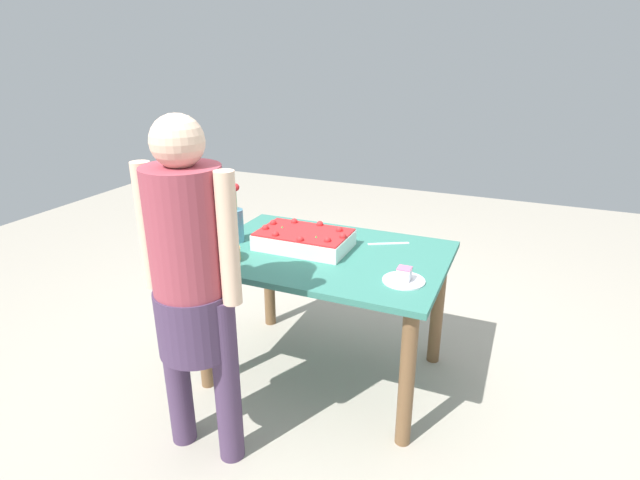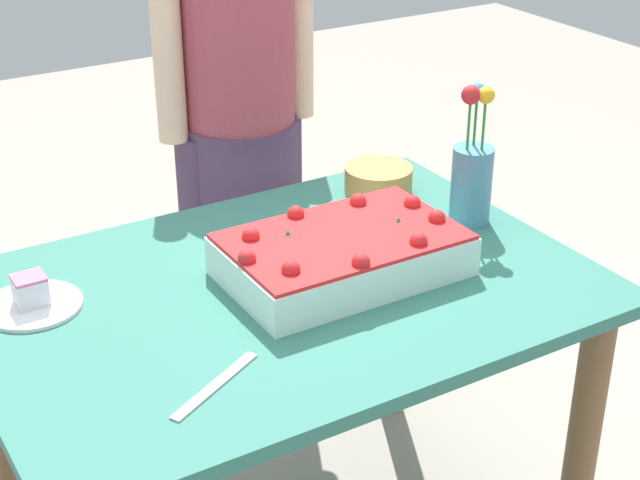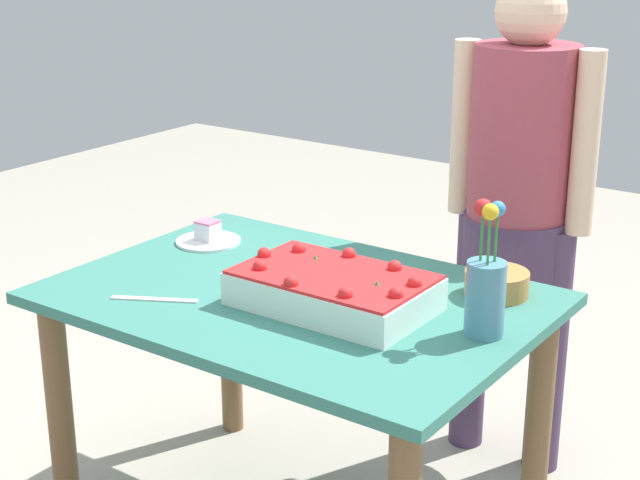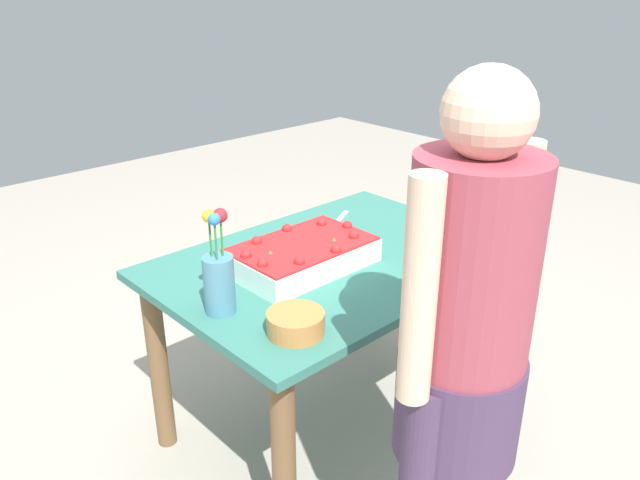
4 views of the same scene
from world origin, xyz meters
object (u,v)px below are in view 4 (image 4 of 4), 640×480
(serving_plate_with_slice, at_px, (451,234))
(flower_vase, at_px, (219,278))
(fruit_bowl, at_px, (296,323))
(cake_knife, at_px, (339,220))
(person_standing, at_px, (464,337))
(sheet_cake, at_px, (302,255))

(serving_plate_with_slice, bearing_deg, flower_vase, 172.11)
(fruit_bowl, bearing_deg, flower_vase, 109.00)
(serving_plate_with_slice, height_order, flower_vase, flower_vase)
(cake_knife, distance_m, fruit_bowl, 0.87)
(fruit_bowl, bearing_deg, serving_plate_with_slice, 7.13)
(person_standing, bearing_deg, flower_vase, 18.68)
(serving_plate_with_slice, bearing_deg, sheet_cake, 161.55)
(sheet_cake, height_order, serving_plate_with_slice, sheet_cake)
(sheet_cake, bearing_deg, person_standing, -100.91)
(sheet_cake, distance_m, cake_knife, 0.45)
(person_standing, bearing_deg, fruit_bowl, 18.51)
(serving_plate_with_slice, distance_m, person_standing, 0.92)
(flower_vase, relative_size, person_standing, 0.22)
(cake_knife, distance_m, person_standing, 1.12)
(sheet_cake, relative_size, cake_knife, 2.14)
(fruit_bowl, xyz_separation_m, person_standing, (0.15, -0.45, 0.10))
(cake_knife, height_order, flower_vase, flower_vase)
(serving_plate_with_slice, xyz_separation_m, flower_vase, (-0.96, 0.13, 0.09))
(serving_plate_with_slice, xyz_separation_m, fruit_bowl, (-0.88, -0.11, 0.01))
(sheet_cake, height_order, person_standing, person_standing)
(flower_vase, bearing_deg, cake_knife, 20.26)
(fruit_bowl, relative_size, person_standing, 0.11)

